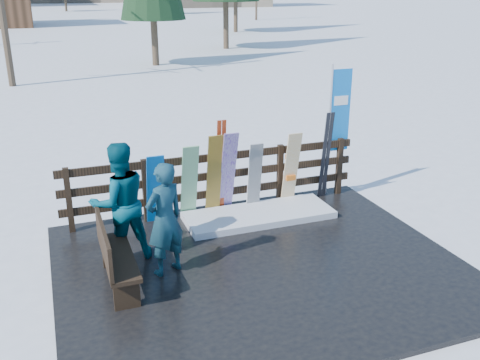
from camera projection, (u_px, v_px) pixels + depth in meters
name	position (u px, v px, depth m)	size (l,w,h in m)	color
ground	(260.00, 269.00, 8.14)	(700.00, 700.00, 0.00)	white
deck	(260.00, 267.00, 8.13)	(6.00, 5.00, 0.08)	black
fence	(216.00, 178.00, 9.83)	(5.60, 0.10, 1.15)	black
snow_patch	(259.00, 215.00, 9.71)	(2.68, 1.00, 0.12)	white
bench	(113.00, 254.00, 7.35)	(0.41, 1.50, 0.97)	black
snowboard_0	(155.00, 190.00, 9.25)	(0.30, 0.03, 1.35)	blue
snowboard_1	(189.00, 182.00, 9.43)	(0.29, 0.03, 1.47)	white
snowboard_2	(214.00, 176.00, 9.56)	(0.27, 0.03, 1.59)	yellow
snowboard_3	(228.00, 173.00, 9.64)	(0.27, 0.03, 1.65)	silver
snowboard_4	(255.00, 177.00, 9.86)	(0.26, 0.03, 1.32)	black
snowboard_5	(291.00, 169.00, 10.07)	(0.27, 0.03, 1.48)	white
ski_pair_a	(221.00, 167.00, 9.63)	(0.16, 0.23, 1.80)	#AD3615
ski_pair_b	(326.00, 156.00, 10.33)	(0.17, 0.22, 1.76)	black
rental_flag	(338.00, 116.00, 10.36)	(0.45, 0.04, 2.60)	silver
person_front	(165.00, 219.00, 7.63)	(0.62, 0.41, 1.70)	#1A555A
person_back	(120.00, 203.00, 7.99)	(0.91, 0.71, 1.87)	#044A5C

